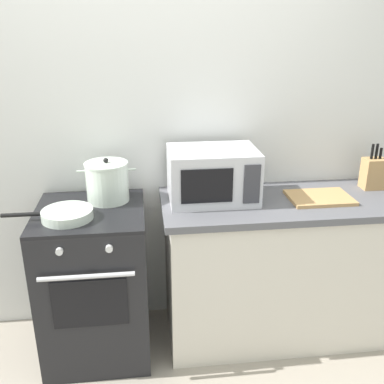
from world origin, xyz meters
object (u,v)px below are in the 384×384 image
Objects in this scene: knife_block at (373,173)px; microwave at (213,175)px; frying_pan at (66,214)px; stock_pot at (107,182)px; cutting_board at (320,198)px; stove at (96,282)px.

microwave is at bearing -176.50° from knife_block.
knife_block is (1.82, 0.24, 0.07)m from frying_pan.
stock_pot is at bearing 48.58° from frying_pan.
cutting_board is at bearing 4.09° from frying_pan.
stove is 1.97× the size of frying_pan.
stock_pot is at bearing 53.14° from stove.
stock_pot is 1.61m from knife_block.
stove is at bearing -173.54° from microwave.
microwave reaches higher than cutting_board.
frying_pan is 0.94× the size of microwave.
knife_block reaches higher than stock_pot.
cutting_board is at bearing 0.05° from stove.
microwave is 0.64m from cutting_board.
frying_pan is 1.30× the size of cutting_board.
knife_block is at bearing 0.33° from stock_pot.
frying_pan reaches higher than cutting_board.
frying_pan is at bearing -136.55° from stove.
cutting_board is (1.43, 0.10, -0.02)m from frying_pan.
microwave is 1.76× the size of knife_block.
frying_pan is at bearing -175.91° from cutting_board.
stock_pot is 1.23m from cutting_board.
cutting_board is (0.62, -0.08, -0.14)m from microwave.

